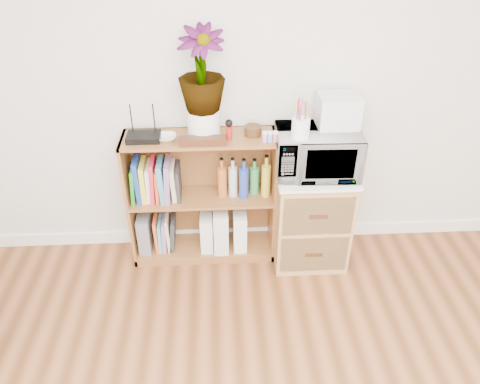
{
  "coord_description": "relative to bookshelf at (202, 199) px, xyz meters",
  "views": [
    {
      "loc": [
        -0.23,
        -0.58,
        2.3
      ],
      "look_at": [
        -0.1,
        1.95,
        0.62
      ],
      "focal_mm": 35.0,
      "sensor_mm": 36.0,
      "label": 1
    }
  ],
  "objects": [
    {
      "name": "microwave",
      "position": [
        0.75,
        -0.08,
        0.39
      ],
      "size": [
        0.53,
        0.37,
        0.29
      ],
      "primitive_type": "imported",
      "rotation": [
        0.0,
        0.0,
        -0.02
      ],
      "color": "white",
      "rests_on": "wicker_unit"
    },
    {
      "name": "small_appliance",
      "position": [
        0.88,
        -0.0,
        0.64
      ],
      "size": [
        0.25,
        0.21,
        0.2
      ],
      "primitive_type": "cube",
      "color": "silver",
      "rests_on": "microwave"
    },
    {
      "name": "magazine_holder_right",
      "position": [
        0.26,
        -0.01,
        -0.26
      ],
      "size": [
        0.09,
        0.24,
        0.29
      ],
      "primitive_type": "cube",
      "color": "white",
      "rests_on": "bookshelf"
    },
    {
      "name": "potted_plant",
      "position": [
        0.03,
        0.02,
        0.9
      ],
      "size": [
        0.28,
        0.28,
        0.51
      ],
      "primitive_type": "imported",
      "color": "#2F7631",
      "rests_on": "plant_pot"
    },
    {
      "name": "wooden_bowl",
      "position": [
        0.34,
        0.01,
        0.51
      ],
      "size": [
        0.11,
        0.11,
        0.06
      ],
      "primitive_type": "cylinder",
      "color": "#38220F",
      "rests_on": "bookshelf"
    },
    {
      "name": "skirting_board",
      "position": [
        0.35,
        0.14,
        -0.42
      ],
      "size": [
        4.0,
        0.02,
        0.1
      ],
      "primitive_type": "cube",
      "color": "white",
      "rests_on": "ground"
    },
    {
      "name": "trinket_box",
      "position": [
        0.02,
        -0.1,
        0.5
      ],
      "size": [
        0.29,
        0.07,
        0.05
      ],
      "primitive_type": "cube",
      "color": "#391F0F",
      "rests_on": "bookshelf"
    },
    {
      "name": "wicker_unit",
      "position": [
        0.75,
        -0.08,
        -0.12
      ],
      "size": [
        0.5,
        0.45,
        0.7
      ],
      "primitive_type": "cube",
      "color": "#9E7542",
      "rests_on": "ground"
    },
    {
      "name": "cookbooks",
      "position": [
        -0.3,
        0.0,
        0.16
      ],
      "size": [
        0.33,
        0.2,
        0.31
      ],
      "color": "#217C21",
      "rests_on": "bookshelf"
    },
    {
      "name": "liquor_bottles",
      "position": [
        0.29,
        -0.0,
        0.17
      ],
      "size": [
        0.36,
        0.06,
        0.3
      ],
      "color": "#B45921",
      "rests_on": "bookshelf"
    },
    {
      "name": "lower_books",
      "position": [
        -0.28,
        -0.0,
        -0.28
      ],
      "size": [
        0.15,
        0.19,
        0.27
      ],
      "color": "#CF5224",
      "rests_on": "bookshelf"
    },
    {
      "name": "file_box",
      "position": [
        -0.42,
        0.0,
        -0.26
      ],
      "size": [
        0.09,
        0.23,
        0.29
      ],
      "primitive_type": "cube",
      "color": "slate",
      "rests_on": "bookshelf"
    },
    {
      "name": "bookshelf",
      "position": [
        0.0,
        0.0,
        0.0
      ],
      "size": [
        1.0,
        0.3,
        0.95
      ],
      "primitive_type": "cube",
      "color": "brown",
      "rests_on": "ground"
    },
    {
      "name": "pen_cup",
      "position": [
        0.62,
        -0.16,
        0.6
      ],
      "size": [
        0.11,
        0.11,
        0.12
      ],
      "primitive_type": "cylinder",
      "color": "white",
      "rests_on": "microwave"
    },
    {
      "name": "plant_pot",
      "position": [
        0.03,
        0.02,
        0.56
      ],
      "size": [
        0.21,
        0.21,
        0.18
      ],
      "primitive_type": "cylinder",
      "color": "white",
      "rests_on": "bookshelf"
    },
    {
      "name": "magazine_holder_left",
      "position": [
        0.02,
        -0.01,
        -0.27
      ],
      "size": [
        0.09,
        0.22,
        0.28
      ],
      "primitive_type": "cube",
      "color": "silver",
      "rests_on": "bookshelf"
    },
    {
      "name": "kokeshi_doll",
      "position": [
        0.19,
        -0.04,
        0.52
      ],
      "size": [
        0.04,
        0.04,
        0.09
      ],
      "primitive_type": "cylinder",
      "color": "maroon",
      "rests_on": "bookshelf"
    },
    {
      "name": "white_bowl",
      "position": [
        -0.21,
        -0.03,
        0.49
      ],
      "size": [
        0.13,
        0.13,
        0.03
      ],
      "primitive_type": "imported",
      "color": "silver",
      "rests_on": "bookshelf"
    },
    {
      "name": "paint_jars",
      "position": [
        0.44,
        -0.09,
        0.5
      ],
      "size": [
        0.1,
        0.04,
        0.05
      ],
      "primitive_type": "cube",
      "color": "pink",
      "rests_on": "bookshelf"
    },
    {
      "name": "magazine_holder_mid",
      "position": [
        0.12,
        -0.01,
        -0.24
      ],
      "size": [
        0.1,
        0.26,
        0.33
      ],
      "primitive_type": "cube",
      "color": "silver",
      "rests_on": "bookshelf"
    },
    {
      "name": "router",
      "position": [
        -0.35,
        -0.02,
        0.49
      ],
      "size": [
        0.21,
        0.14,
        0.04
      ],
      "primitive_type": "cube",
      "color": "black",
      "rests_on": "bookshelf"
    }
  ]
}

